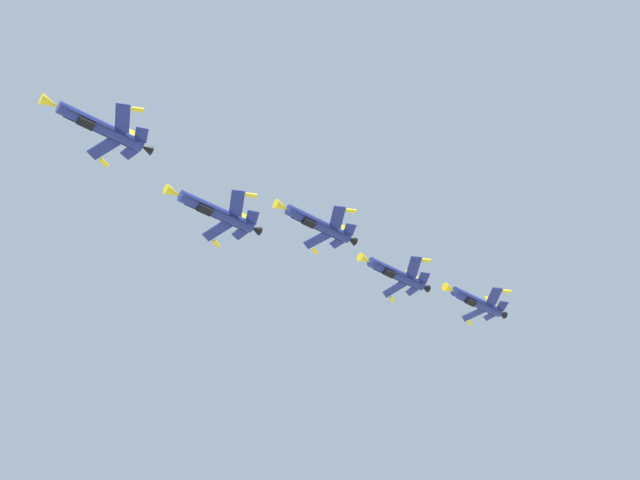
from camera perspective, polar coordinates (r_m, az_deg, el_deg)
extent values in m
cylinder|color=navy|center=(107.90, -15.81, 8.00)|extent=(7.74, 11.11, 1.70)
cube|color=#141947|center=(107.50, -15.81, 7.88)|extent=(6.56, 9.36, 0.89)
cone|color=yellow|center=(106.47, -19.28, 9.52)|extent=(2.59, 2.86, 1.56)
cone|color=black|center=(109.67, -12.66, 6.59)|extent=(2.00, 2.08, 1.36)
ellipsoid|color=#192333|center=(107.88, -17.08, 8.73)|extent=(2.89, 3.47, 1.42)
cube|color=black|center=(106.72, -16.85, 8.25)|extent=(2.28, 2.57, 1.18)
cube|color=navy|center=(107.14, -14.34, 8.70)|extent=(3.66, 4.41, 1.68)
cube|color=yellow|center=(106.58, -13.26, 9.33)|extent=(1.68, 1.33, 0.42)
cube|color=navy|center=(109.40, -15.64, 6.57)|extent=(4.11, 2.15, 1.68)
cube|color=yellow|center=(110.64, -15.63, 5.51)|extent=(0.71, 1.63, 0.42)
cube|color=navy|center=(108.56, -13.03, 7.55)|extent=(2.62, 2.71, 0.93)
cube|color=navy|center=(109.86, -13.81, 6.33)|extent=(2.37, 2.03, 0.93)
cube|color=yellow|center=(110.68, -13.60, 7.47)|extent=(2.31, 2.80, 2.50)
cylinder|color=navy|center=(111.52, -7.61, 2.06)|extent=(7.74, 11.11, 1.70)
cube|color=#141947|center=(111.14, -7.57, 1.93)|extent=(6.55, 9.36, 0.94)
cone|color=yellow|center=(108.89, -10.77, 3.47)|extent=(2.59, 2.86, 1.56)
cone|color=black|center=(114.36, -4.77, 0.79)|extent=(2.00, 2.08, 1.36)
ellipsoid|color=#192333|center=(111.03, -8.80, 2.75)|extent=(2.91, 3.48, 1.44)
cube|color=black|center=(110.01, -8.49, 2.25)|extent=(2.30, 2.58, 1.21)
cube|color=navy|center=(111.12, -6.15, 2.71)|extent=(3.63, 4.36, 1.84)
cube|color=yellow|center=(110.80, -5.09, 3.30)|extent=(1.69, 1.33, 0.44)
cube|color=navy|center=(113.22, -7.57, 0.72)|extent=(4.05, 2.15, 1.84)
cube|color=yellow|center=(114.58, -7.65, -0.26)|extent=(0.71, 1.63, 0.44)
cube|color=navy|center=(113.04, -5.03, 1.66)|extent=(2.60, 2.69, 1.02)
cube|color=navy|center=(114.25, -5.87, 0.53)|extent=(2.34, 2.03, 1.02)
cube|color=yellow|center=(114.98, -5.73, 1.65)|extent=(2.39, 2.85, 2.47)
cylinder|color=navy|center=(120.53, -0.10, 1.17)|extent=(7.74, 11.11, 1.70)
cube|color=#141947|center=(120.18, -0.06, 1.03)|extent=(6.57, 9.37, 0.81)
cone|color=yellow|center=(117.06, -2.83, 2.47)|extent=(2.59, 2.86, 1.56)
cone|color=black|center=(124.09, 2.32, 0.01)|extent=(2.00, 2.08, 1.36)
ellipsoid|color=#192333|center=(119.70, -1.14, 1.84)|extent=(2.85, 3.45, 1.38)
cube|color=black|center=(118.84, -0.84, 1.31)|extent=(2.26, 2.56, 1.13)
cube|color=navy|center=(120.27, 1.29, 1.69)|extent=(3.70, 4.47, 1.44)
cube|color=yellow|center=(120.04, 2.31, 2.17)|extent=(1.68, 1.33, 0.40)
cube|color=navy|center=(122.47, -0.21, 0.02)|extent=(4.18, 2.16, 1.44)
cube|color=yellow|center=(123.98, -0.39, -0.82)|extent=(0.71, 1.63, 0.40)
cube|color=navy|center=(122.57, 2.18, 0.77)|extent=(2.64, 2.74, 0.81)
cube|color=navy|center=(123.84, 1.31, -0.18)|extent=(2.40, 2.04, 0.81)
cube|color=yellow|center=(124.37, 1.46, 0.88)|extent=(2.19, 2.72, 2.54)
cylinder|color=navy|center=(131.88, 5.67, -2.52)|extent=(7.74, 11.11, 1.70)
cube|color=#141947|center=(131.54, 5.73, -2.64)|extent=(6.56, 9.36, 0.93)
cone|color=yellow|center=(127.67, 3.35, -1.44)|extent=(2.59, 2.86, 1.56)
cone|color=black|center=(136.07, 7.72, -3.47)|extent=(2.00, 2.08, 1.36)
ellipsoid|color=#192333|center=(130.76, 4.74, -1.96)|extent=(2.90, 3.48, 1.44)
cube|color=black|center=(129.99, 5.09, -2.42)|extent=(2.29, 2.58, 1.20)
cube|color=navy|center=(132.01, 6.91, -1.98)|extent=(3.64, 4.37, 1.81)
cube|color=yellow|center=(132.06, 7.82, -1.49)|extent=(1.69, 1.33, 0.44)
cube|color=navy|center=(133.76, 5.52, -3.58)|extent=(4.06, 2.15, 1.81)
cube|color=yellow|center=(135.20, 5.32, -4.36)|extent=(0.71, 1.63, 0.44)
cube|color=navy|center=(134.53, 7.64, -2.78)|extent=(2.61, 2.69, 1.00)
cube|color=navy|center=(135.54, 6.83, -3.70)|extent=(2.35, 2.03, 1.00)
cube|color=yellow|center=(136.12, 6.88, -2.72)|extent=(2.38, 2.84, 2.48)
cylinder|color=navy|center=(141.54, 11.50, -4.50)|extent=(7.74, 11.11, 1.70)
cube|color=#141947|center=(141.25, 11.56, -4.64)|extent=(6.57, 9.37, 0.77)
cone|color=yellow|center=(136.72, 9.53, -3.57)|extent=(2.59, 2.86, 1.56)
cone|color=black|center=(146.26, 13.25, -5.31)|extent=(2.00, 2.08, 1.36)
ellipsoid|color=#192333|center=(140.14, 10.71, -3.98)|extent=(2.83, 3.44, 1.36)
cube|color=black|center=(139.56, 11.02, -4.46)|extent=(2.25, 2.55, 1.11)
cube|color=navy|center=(141.72, 12.69, -4.08)|extent=(3.71, 4.50, 1.32)
cube|color=yellow|center=(141.76, 13.58, -3.69)|extent=(1.68, 1.33, 0.38)
cube|color=navy|center=(143.67, 11.25, -5.38)|extent=(4.21, 2.16, 1.32)
cube|color=yellow|center=(145.27, 10.97, -6.02)|extent=(0.70, 1.63, 0.38)
cube|color=navy|center=(144.54, 13.25, -4.74)|extent=(2.65, 2.75, 0.75)
cube|color=navy|center=(145.66, 12.41, -5.49)|extent=(2.42, 2.04, 0.75)
cube|color=yellow|center=(145.99, 12.52, -4.57)|extent=(2.12, 2.68, 2.56)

